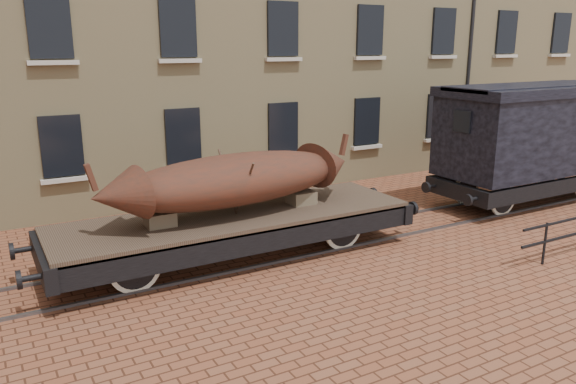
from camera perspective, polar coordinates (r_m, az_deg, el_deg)
ground at (r=14.85m, az=5.44°, el=-4.64°), size 90.00×90.00×0.00m
rail_track at (r=14.84m, az=5.44°, el=-4.53°), size 30.00×1.52×0.06m
flatcar_wagon at (r=13.15m, az=-5.37°, el=-3.15°), size 9.44×2.56×1.42m
iron_boat at (r=12.88m, az=-5.34°, el=1.31°), size 6.66×2.36×1.59m
goods_van at (r=19.29m, az=23.65°, el=5.85°), size 7.21×2.63×3.73m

